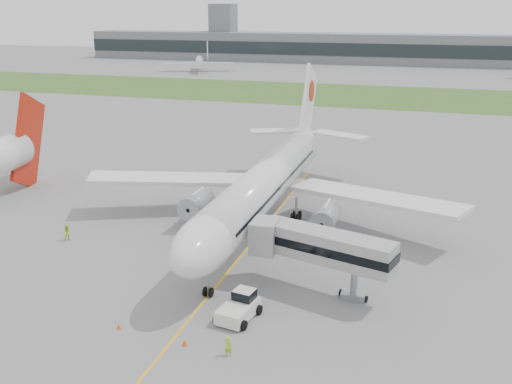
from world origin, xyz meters
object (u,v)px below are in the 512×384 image
(pushback_tug, at_px, (240,306))
(neighbor_aircraft, at_px, (3,155))
(ground_crew_near, at_px, (228,346))
(airliner, at_px, (267,181))
(jet_bridge, at_px, (317,246))

(pushback_tug, relative_size, neighbor_aircraft, 0.25)
(ground_crew_near, bearing_deg, airliner, -82.83)
(ground_crew_near, relative_size, neighbor_aircraft, 0.09)
(airliner, xyz_separation_m, pushback_tug, (4.05, -22.52, -4.64))
(neighbor_aircraft, bearing_deg, ground_crew_near, -42.62)
(airliner, height_order, jet_bridge, airliner)
(ground_crew_near, bearing_deg, jet_bridge, -112.30)
(pushback_tug, height_order, jet_bridge, jet_bridge)
(ground_crew_near, xyz_separation_m, neighbor_aircraft, (-44.44, 28.56, 5.01))
(ground_crew_near, bearing_deg, neighbor_aircraft, -35.70)
(pushback_tug, distance_m, ground_crew_near, 5.92)
(neighbor_aircraft, bearing_deg, airliner, -10.20)
(airliner, distance_m, neighbor_aircraft, 39.37)
(airliner, height_order, neighbor_aircraft, airliner)
(pushback_tug, bearing_deg, jet_bridge, 60.20)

